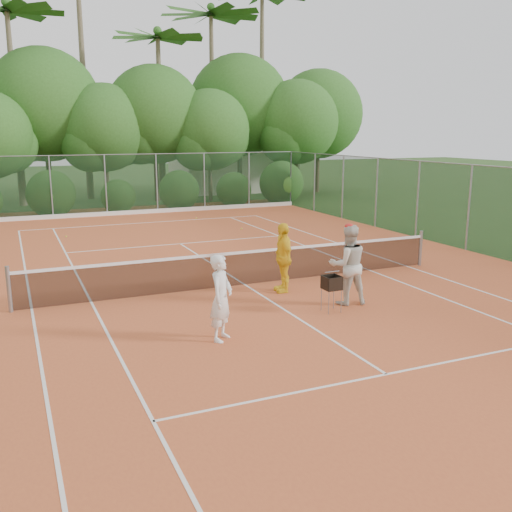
{
  "coord_description": "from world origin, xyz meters",
  "views": [
    {
      "loc": [
        -5.76,
        -13.95,
        4.16
      ],
      "look_at": [
        -0.21,
        -1.2,
        1.1
      ],
      "focal_mm": 40.0,
      "sensor_mm": 36.0,
      "label": 1
    }
  ],
  "objects": [
    {
      "name": "stray_ball_b",
      "position": [
        2.46,
        12.16,
        0.05
      ],
      "size": [
        0.07,
        0.07,
        0.07
      ],
      "primitive_type": "sphere",
      "color": "gold",
      "rests_on": "clay_court"
    },
    {
      "name": "player_white",
      "position": [
        -2.04,
        -3.66,
        0.9
      ],
      "size": [
        0.75,
        0.76,
        1.76
      ],
      "primitive_type": "imported",
      "rotation": [
        0.0,
        0.0,
        0.82
      ],
      "color": "white",
      "rests_on": "clay_court"
    },
    {
      "name": "player_center_grp",
      "position": [
        1.63,
        -2.56,
        1.0
      ],
      "size": [
        1.08,
        0.91,
        1.99
      ],
      "color": "beige",
      "rests_on": "clay_court"
    },
    {
      "name": "ground",
      "position": [
        0.0,
        0.0,
        0.0
      ],
      "size": [
        120.0,
        120.0,
        0.0
      ],
      "primitive_type": "plane",
      "color": "#254117",
      "rests_on": "ground"
    },
    {
      "name": "fence_back",
      "position": [
        0.0,
        15.0,
        1.52
      ],
      "size": [
        18.07,
        0.07,
        3.0
      ],
      "color": "#19381E",
      "rests_on": "clay_court"
    },
    {
      "name": "stray_ball_c",
      "position": [
        3.31,
        8.42,
        0.05
      ],
      "size": [
        0.07,
        0.07,
        0.07
      ],
      "primitive_type": "sphere",
      "color": "#DEEC37",
      "rests_on": "clay_court"
    },
    {
      "name": "stray_ball_a",
      "position": [
        -3.79,
        9.51,
        0.05
      ],
      "size": [
        0.07,
        0.07,
        0.07
      ],
      "primitive_type": "sphere",
      "color": "gold",
      "rests_on": "clay_court"
    },
    {
      "name": "clay_court",
      "position": [
        0.0,
        0.0,
        0.01
      ],
      "size": [
        18.0,
        36.0,
        0.02
      ],
      "primitive_type": "cube",
      "color": "#C95B2E",
      "rests_on": "ground"
    },
    {
      "name": "tennis_net",
      "position": [
        0.0,
        0.0,
        0.53
      ],
      "size": [
        11.97,
        0.1,
        1.1
      ],
      "color": "gray",
      "rests_on": "clay_court"
    },
    {
      "name": "ball_hopper",
      "position": [
        0.95,
        -2.95,
        0.7
      ],
      "size": [
        0.38,
        0.38,
        0.86
      ],
      "rotation": [
        0.0,
        0.0,
        -0.32
      ],
      "color": "gray",
      "rests_on": "clay_court"
    },
    {
      "name": "club_building",
      "position": [
        9.0,
        24.0,
        1.5
      ],
      "size": [
        8.0,
        5.0,
        3.0
      ],
      "primitive_type": "cube",
      "color": "beige",
      "rests_on": "ground"
    },
    {
      "name": "tropical_treeline",
      "position": [
        1.43,
        20.22,
        5.11
      ],
      "size": [
        32.1,
        8.49,
        15.03
      ],
      "color": "brown",
      "rests_on": "ground"
    },
    {
      "name": "player_yellow",
      "position": [
        0.67,
        -0.95,
        0.93
      ],
      "size": [
        0.6,
        1.13,
        1.83
      ],
      "primitive_type": "imported",
      "rotation": [
        0.0,
        0.0,
        -1.72
      ],
      "color": "yellow",
      "rests_on": "clay_court"
    },
    {
      "name": "court_markings",
      "position": [
        0.0,
        0.0,
        0.02
      ],
      "size": [
        11.03,
        23.83,
        0.01
      ],
      "color": "white",
      "rests_on": "clay_court"
    }
  ]
}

